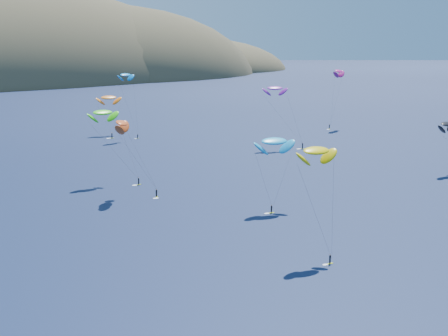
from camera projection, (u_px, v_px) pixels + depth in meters
kitesurfer_2 at (316, 151)px, 111.59m from camera, size 8.64×8.98×21.33m
kitesurfer_3 at (103, 113)px, 167.56m from camera, size 10.59×12.14×21.29m
kitesurfer_4 at (126, 75)px, 237.96m from camera, size 8.41×7.01×26.55m
kitesurfer_5 at (274, 141)px, 142.43m from camera, size 10.49×7.52×18.24m
kitesurfer_6 at (275, 88)px, 219.50m from camera, size 10.99×13.43×23.38m
kitesurfer_7 at (447, 124)px, 180.15m from camera, size 8.71×14.50×16.35m
kitesurfer_8 at (339, 71)px, 266.66m from camera, size 12.83×7.74×26.74m
kitesurfer_9 at (122, 123)px, 153.14m from camera, size 10.19×12.70×20.55m
kitesurfer_11 at (109, 98)px, 249.95m from camera, size 10.40×14.58×17.45m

